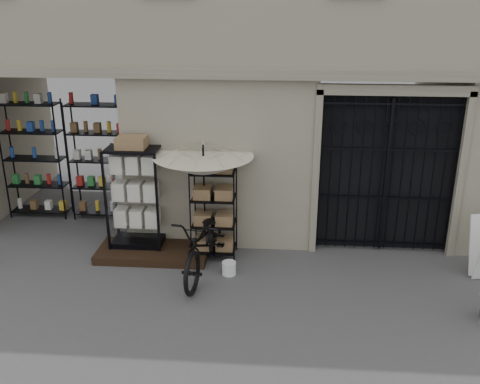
# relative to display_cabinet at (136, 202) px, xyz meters

# --- Properties ---
(ground) EXTENTS (80.00, 80.00, 0.00)m
(ground) POSITION_rel_display_cabinet_xyz_m (2.72, -1.74, -0.97)
(ground) COLOR #26262A
(ground) RESTS_ON ground
(shop_recess) EXTENTS (3.00, 1.70, 3.00)m
(shop_recess) POSITION_rel_display_cabinet_xyz_m (-1.78, 1.06, 0.53)
(shop_recess) COLOR black
(shop_recess) RESTS_ON ground
(shop_shelving) EXTENTS (2.70, 0.50, 2.50)m
(shop_shelving) POSITION_rel_display_cabinet_xyz_m (-1.83, 1.56, 0.28)
(shop_shelving) COLOR black
(shop_shelving) RESTS_ON ground
(iron_gate) EXTENTS (2.50, 0.21, 3.00)m
(iron_gate) POSITION_rel_display_cabinet_xyz_m (4.47, 0.54, 0.53)
(iron_gate) COLOR black
(iron_gate) RESTS_ON ground
(step_platform) EXTENTS (2.00, 0.90, 0.15)m
(step_platform) POSITION_rel_display_cabinet_xyz_m (0.32, -0.19, -0.90)
(step_platform) COLOR black
(step_platform) RESTS_ON ground
(display_cabinet) EXTENTS (0.95, 0.62, 1.99)m
(display_cabinet) POSITION_rel_display_cabinet_xyz_m (0.00, 0.00, 0.00)
(display_cabinet) COLOR black
(display_cabinet) RESTS_ON step_platform
(wire_rack) EXTENTS (0.77, 0.56, 1.73)m
(wire_rack) POSITION_rel_display_cabinet_xyz_m (1.43, -0.10, -0.13)
(wire_rack) COLOR black
(wire_rack) RESTS_ON ground
(market_umbrella) EXTENTS (1.60, 1.63, 2.49)m
(market_umbrella) POSITION_rel_display_cabinet_xyz_m (1.26, -0.03, 0.82)
(market_umbrella) COLOR black
(market_umbrella) RESTS_ON ground
(white_bucket) EXTENTS (0.31, 0.31, 0.23)m
(white_bucket) POSITION_rel_display_cabinet_xyz_m (1.76, -0.75, -0.86)
(white_bucket) COLOR silver
(white_bucket) RESTS_ON ground
(bicycle) EXTENTS (0.90, 1.22, 2.15)m
(bicycle) POSITION_rel_display_cabinet_xyz_m (1.36, -0.73, -0.97)
(bicycle) COLOR black
(bicycle) RESTS_ON ground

